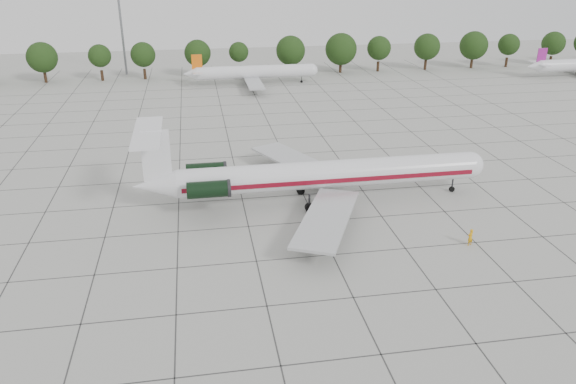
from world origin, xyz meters
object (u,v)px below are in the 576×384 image
object	(u,v)px
main_airliner	(310,175)
bg_airliner_c	(254,72)
floodlight_mast	(120,17)
ground_crew	(470,237)

from	to	relation	value
main_airliner	bg_airliner_c	world-z (taller)	main_airliner
main_airliner	bg_airliner_c	distance (m)	68.95
main_airliner	floodlight_mast	world-z (taller)	floodlight_mast
main_airliner	bg_airliner_c	xyz separation A→B (m)	(0.80, 68.94, -0.77)
main_airliner	floodlight_mast	bearing A→B (deg)	108.93
bg_airliner_c	floodlight_mast	bearing A→B (deg)	150.64
main_airliner	bg_airliner_c	bearing A→B (deg)	88.92
ground_crew	bg_airliner_c	distance (m)	84.05
ground_crew	floodlight_mast	bearing A→B (deg)	-87.30
floodlight_mast	main_airliner	bearing A→B (deg)	-70.65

